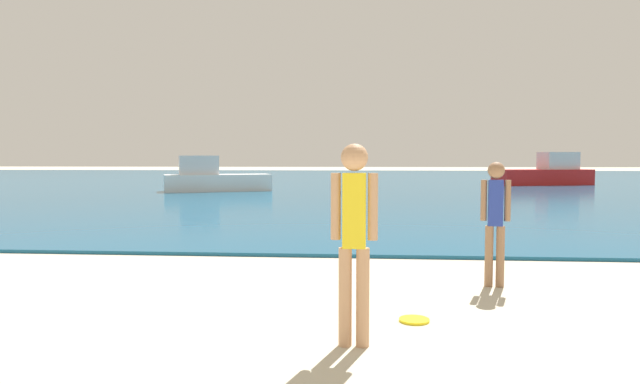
% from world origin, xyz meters
% --- Properties ---
extents(water, '(160.00, 60.00, 0.06)m').
position_xyz_m(water, '(0.00, 40.11, 0.03)').
color(water, '#14567F').
rests_on(water, ground).
extents(person_standing, '(0.39, 0.22, 1.68)m').
position_xyz_m(person_standing, '(0.75, 6.06, 0.96)').
color(person_standing, tan).
rests_on(person_standing, ground).
extents(frisbee, '(0.29, 0.29, 0.03)m').
position_xyz_m(frisbee, '(1.32, 6.80, 0.01)').
color(frisbee, yellow).
rests_on(frisbee, ground).
extents(person_distant, '(0.35, 0.20, 1.52)m').
position_xyz_m(person_distant, '(2.42, 8.33, 0.86)').
color(person_distant, '#936B4C').
rests_on(person_distant, ground).
extents(boat_near, '(4.99, 3.18, 1.62)m').
position_xyz_m(boat_near, '(-6.05, 26.34, 0.62)').
color(boat_near, white).
rests_on(boat_near, water).
extents(boat_far, '(5.71, 3.19, 1.85)m').
position_xyz_m(boat_far, '(11.11, 33.76, 0.70)').
color(boat_far, red).
rests_on(boat_far, water).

